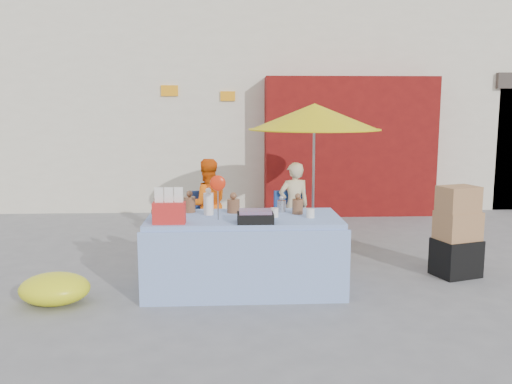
{
  "coord_description": "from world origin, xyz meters",
  "views": [
    {
      "loc": [
        -0.03,
        -5.98,
        2.02
      ],
      "look_at": [
        0.26,
        0.6,
        1.0
      ],
      "focal_mm": 38.0,
      "sensor_mm": 36.0,
      "label": 1
    }
  ],
  "objects_px": {
    "vendor_beige": "(294,206)",
    "chair_right": "(294,233)",
    "chair_left": "(207,234)",
    "box_stack": "(457,235)",
    "market_table": "(243,252)",
    "umbrella": "(314,117)",
    "vendor_orange": "(207,204)"
  },
  "relations": [
    {
      "from": "vendor_beige",
      "to": "chair_left",
      "type": "bearing_deg",
      "value": -8.17
    },
    {
      "from": "market_table",
      "to": "vendor_orange",
      "type": "distance_m",
      "value": 1.86
    },
    {
      "from": "market_table",
      "to": "umbrella",
      "type": "height_order",
      "value": "umbrella"
    },
    {
      "from": "chair_right",
      "to": "box_stack",
      "type": "bearing_deg",
      "value": -48.99
    },
    {
      "from": "vendor_orange",
      "to": "vendor_beige",
      "type": "bearing_deg",
      "value": 165.7
    },
    {
      "from": "chair_right",
      "to": "vendor_orange",
      "type": "relative_size",
      "value": 0.65
    },
    {
      "from": "chair_left",
      "to": "chair_right",
      "type": "height_order",
      "value": "same"
    },
    {
      "from": "box_stack",
      "to": "umbrella",
      "type": "bearing_deg",
      "value": 134.48
    },
    {
      "from": "vendor_beige",
      "to": "box_stack",
      "type": "xyz_separation_m",
      "value": [
        1.82,
        -1.4,
        -0.12
      ]
    },
    {
      "from": "market_table",
      "to": "vendor_orange",
      "type": "xyz_separation_m",
      "value": [
        -0.48,
        1.78,
        0.23
      ]
    },
    {
      "from": "market_table",
      "to": "chair_right",
      "type": "xyz_separation_m",
      "value": [
        0.77,
        1.64,
        -0.17
      ]
    },
    {
      "from": "vendor_beige",
      "to": "umbrella",
      "type": "height_order",
      "value": "umbrella"
    },
    {
      "from": "vendor_beige",
      "to": "umbrella",
      "type": "relative_size",
      "value": 0.6
    },
    {
      "from": "vendor_beige",
      "to": "chair_right",
      "type": "bearing_deg",
      "value": 74.04
    },
    {
      "from": "umbrella",
      "to": "market_table",
      "type": "bearing_deg",
      "value": -119.06
    },
    {
      "from": "market_table",
      "to": "chair_left",
      "type": "distance_m",
      "value": 1.72
    },
    {
      "from": "box_stack",
      "to": "vendor_orange",
      "type": "bearing_deg",
      "value": 155.53
    },
    {
      "from": "market_table",
      "to": "vendor_orange",
      "type": "relative_size",
      "value": 1.66
    },
    {
      "from": "market_table",
      "to": "vendor_beige",
      "type": "xyz_separation_m",
      "value": [
        0.77,
        1.78,
        0.2
      ]
    },
    {
      "from": "chair_right",
      "to": "vendor_beige",
      "type": "height_order",
      "value": "vendor_beige"
    },
    {
      "from": "market_table",
      "to": "umbrella",
      "type": "bearing_deg",
      "value": 60.49
    },
    {
      "from": "chair_right",
      "to": "vendor_beige",
      "type": "bearing_deg",
      "value": 74.04
    },
    {
      "from": "chair_left",
      "to": "box_stack",
      "type": "relative_size",
      "value": 0.77
    },
    {
      "from": "chair_left",
      "to": "box_stack",
      "type": "distance_m",
      "value": 3.33
    },
    {
      "from": "market_table",
      "to": "box_stack",
      "type": "bearing_deg",
      "value": 7.93
    },
    {
      "from": "vendor_beige",
      "to": "box_stack",
      "type": "height_order",
      "value": "vendor_beige"
    },
    {
      "from": "box_stack",
      "to": "vendor_beige",
      "type": "bearing_deg",
      "value": 142.48
    },
    {
      "from": "umbrella",
      "to": "chair_right",
      "type": "bearing_deg",
      "value": -136.87
    },
    {
      "from": "market_table",
      "to": "chair_right",
      "type": "bearing_deg",
      "value": 64.51
    },
    {
      "from": "umbrella",
      "to": "vendor_orange",
      "type": "bearing_deg",
      "value": -174.47
    },
    {
      "from": "market_table",
      "to": "vendor_beige",
      "type": "bearing_deg",
      "value": 66.09
    },
    {
      "from": "vendor_orange",
      "to": "market_table",
      "type": "bearing_deg",
      "value": 90.75
    }
  ]
}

